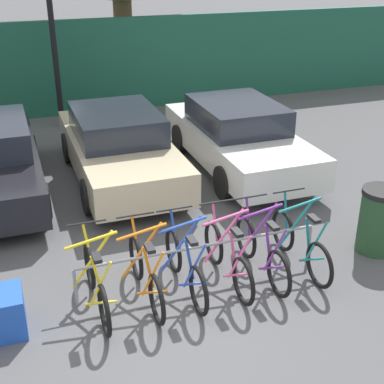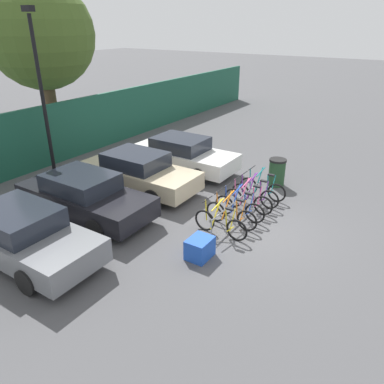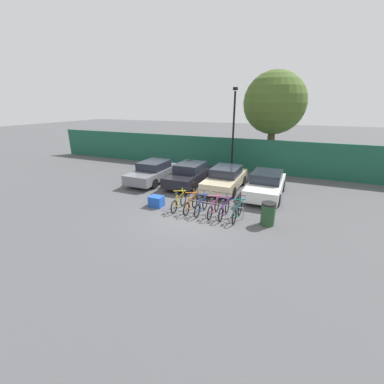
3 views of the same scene
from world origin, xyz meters
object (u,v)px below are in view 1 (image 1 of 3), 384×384
(trash_bin, at_px, (379,220))
(bicycle_yellow, at_px, (96,284))
(car_beige, at_px, (119,146))
(bicycle_pink, at_px, (228,258))
(car_white, at_px, (238,136))
(bicycle_orange, at_px, (146,274))
(bicycle_purple, at_px, (262,251))
(bicycle_blue, at_px, (185,266))
(bike_rack, at_px, (201,250))
(bicycle_teal, at_px, (300,244))

(trash_bin, bearing_deg, bicycle_yellow, -179.77)
(bicycle_yellow, relative_size, car_beige, 0.38)
(bicycle_pink, distance_m, car_white, 4.28)
(bicycle_orange, xyz_separation_m, bicycle_purple, (1.70, 0.00, 0.00))
(bicycle_blue, relative_size, car_white, 0.38)
(bicycle_purple, bearing_deg, bicycle_pink, -178.29)
(bike_rack, relative_size, car_white, 0.79)
(bicycle_pink, relative_size, car_beige, 0.38)
(trash_bin, bearing_deg, bicycle_purple, -179.50)
(bicycle_purple, xyz_separation_m, car_white, (1.33, 3.85, 0.31))
(bicycle_blue, distance_m, bicycle_purple, 1.15)
(bicycle_teal, xyz_separation_m, trash_bin, (1.36, 0.02, 0.14))
(bicycle_teal, distance_m, car_white, 3.93)
(bicycle_blue, bearing_deg, bicycle_yellow, 178.61)
(bike_rack, xyz_separation_m, car_white, (2.20, 3.70, 0.21))
(bicycle_teal, bearing_deg, bicycle_blue, 178.97)
(bicycle_yellow, height_order, trash_bin, bicycle_yellow)
(car_beige, height_order, car_white, same)
(car_white, relative_size, trash_bin, 4.35)
(bicycle_orange, distance_m, trash_bin, 3.69)
(bicycle_yellow, xyz_separation_m, bicycle_orange, (0.66, 0.00, 0.00))
(bicycle_orange, height_order, trash_bin, bicycle_orange)
(car_beige, xyz_separation_m, car_white, (2.48, -0.24, -0.00))
(bicycle_blue, xyz_separation_m, bicycle_teal, (1.77, 0.00, 0.00))
(car_beige, bearing_deg, trash_bin, -52.43)
(bike_rack, height_order, bicycle_yellow, bicycle_yellow)
(bicycle_orange, distance_m, bicycle_purple, 1.70)
(bicycle_yellow, relative_size, bicycle_orange, 1.00)
(bicycle_pink, bearing_deg, bicycle_purple, 0.57)
(bicycle_teal, bearing_deg, bicycle_purple, 178.97)
(bicycle_blue, relative_size, bicycle_purple, 1.00)
(bicycle_purple, distance_m, trash_bin, 1.99)
(bicycle_orange, bearing_deg, bicycle_blue, -3.77)
(bicycle_purple, height_order, car_beige, car_beige)
(bike_rack, height_order, bicycle_orange, bicycle_orange)
(bicycle_teal, height_order, car_white, car_white)
(bike_rack, distance_m, bicycle_yellow, 1.50)
(bicycle_purple, relative_size, car_white, 0.38)
(bicycle_orange, xyz_separation_m, bicycle_blue, (0.55, 0.00, 0.00))
(bicycle_blue, relative_size, car_beige, 0.38)
(bicycle_orange, height_order, car_beige, car_beige)
(bicycle_blue, relative_size, bicycle_teal, 1.00)
(bike_rack, distance_m, trash_bin, 2.86)
(bicycle_yellow, bearing_deg, bicycle_orange, -2.59)
(bicycle_teal, relative_size, car_white, 0.38)
(bicycle_orange, xyz_separation_m, car_white, (3.04, 3.85, 0.31))
(trash_bin, bearing_deg, bicycle_blue, -179.68)
(bike_rack, xyz_separation_m, bicycle_teal, (1.49, -0.15, -0.11))
(bicycle_orange, distance_m, bicycle_blue, 0.55)
(bicycle_orange, relative_size, bicycle_blue, 1.00)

